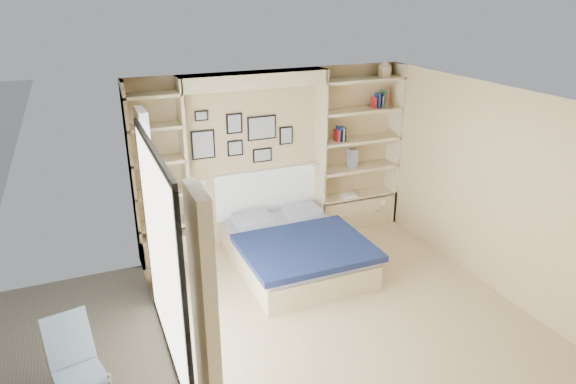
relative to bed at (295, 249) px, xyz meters
name	(u,v)px	position (x,y,z in m)	size (l,w,h in m)	color
ground	(342,313)	(0.07, -1.20, -0.27)	(4.50, 4.50, 0.00)	tan
room_shell	(264,188)	(-0.31, 0.32, 0.81)	(4.50, 4.50, 4.50)	tan
bed	(295,249)	(0.00, 0.00, 0.00)	(1.61, 2.04, 1.07)	beige
photo_gallery	(242,137)	(-0.38, 1.02, 1.34)	(1.48, 0.02, 0.82)	black
reading_lamps	(258,174)	(-0.23, 0.80, 0.84)	(1.92, 0.12, 0.15)	silver
shelf_decor	(345,122)	(1.17, 0.87, 1.43)	(3.55, 0.23, 2.03)	#A51E1E
deck_chair	(74,359)	(-2.79, -1.32, 0.08)	(0.57, 0.79, 0.72)	tan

